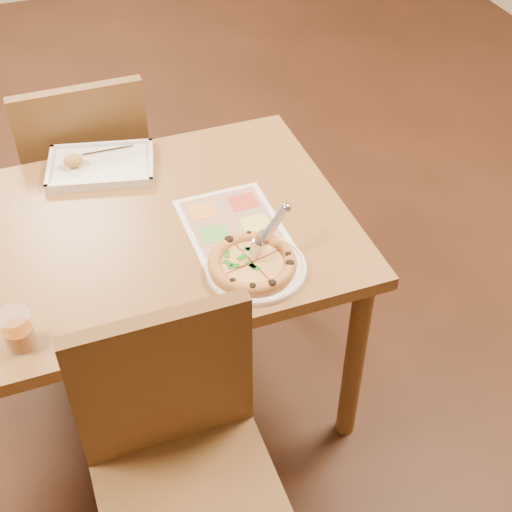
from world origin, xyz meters
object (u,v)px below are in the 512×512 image
object	(u,v)px
pizza	(252,263)
menu	(235,229)
chair_far	(86,162)
appetizer_tray	(99,167)
pizza_cutter	(269,232)
plate	(256,268)
chair_near	(178,443)
dining_table	(120,257)
glass_tumbler	(18,332)

from	to	relation	value
pizza	menu	world-z (taller)	pizza
chair_far	pizza	world-z (taller)	chair_far
appetizer_tray	menu	world-z (taller)	appetizer_tray
chair_far	pizza_cutter	xyz separation A→B (m)	(0.36, -0.83, 0.24)
chair_far	menu	distance (m)	0.78
plate	pizza_cutter	bearing A→B (deg)	38.21
pizza	pizza_cutter	xyz separation A→B (m)	(0.06, 0.04, 0.06)
plate	chair_near	bearing A→B (deg)	-133.32
appetizer_tray	menu	size ratio (longest dim) A/B	0.99
appetizer_tray	chair_far	bearing A→B (deg)	93.14
dining_table	pizza_cutter	size ratio (longest dim) A/B	9.24
pizza	appetizer_tray	size ratio (longest dim) A/B	0.64
chair_near	plate	size ratio (longest dim) A/B	1.79
dining_table	menu	size ratio (longest dim) A/B	3.56
pizza	glass_tumbler	size ratio (longest dim) A/B	2.36
dining_table	pizza_cutter	bearing A→B (deg)	-32.47
chair_near	pizza_cutter	bearing A→B (deg)	45.68
chair_near	pizza_cutter	size ratio (longest dim) A/B	3.34
chair_near	dining_table	bearing A→B (deg)	90.00
dining_table	pizza_cutter	world-z (taller)	pizza_cutter
pizza_cutter	glass_tumbler	world-z (taller)	pizza_cutter
chair_near	plate	xyz separation A→B (m)	(0.31, 0.33, 0.16)
plate	pizza_cutter	xyz separation A→B (m)	(0.05, 0.04, 0.08)
pizza_cutter	appetizer_tray	world-z (taller)	pizza_cutter
pizza	glass_tumbler	world-z (taller)	glass_tumbler
chair_far	dining_table	bearing A→B (deg)	90.00
pizza	pizza_cutter	distance (m)	0.09
chair_near	menu	bearing A→B (deg)	58.04
menu	chair_near	bearing A→B (deg)	-121.96
glass_tumbler	menu	bearing A→B (deg)	20.02
dining_table	appetizer_tray	bearing A→B (deg)	87.18
chair_far	chair_near	bearing A→B (deg)	90.00
menu	chair_far	bearing A→B (deg)	114.34
chair_near	pizza	size ratio (longest dim) A/B	2.03
chair_near	plate	world-z (taller)	chair_near
glass_tumbler	menu	xyz separation A→B (m)	(0.60, 0.22, -0.04)
plate	menu	bearing A→B (deg)	89.52
plate	appetizer_tray	world-z (taller)	appetizer_tray
pizza	appetizer_tray	bearing A→B (deg)	116.35
pizza_cutter	appetizer_tray	size ratio (longest dim) A/B	0.39
chair_near	appetizer_tray	bearing A→B (deg)	89.03
appetizer_tray	dining_table	bearing A→B (deg)	-92.82
chair_near	glass_tumbler	bearing A→B (deg)	135.33
dining_table	plate	distance (m)	0.42
menu	pizza_cutter	bearing A→B (deg)	-70.81
pizza_cutter	appetizer_tray	bearing A→B (deg)	88.88
dining_table	glass_tumbler	bearing A→B (deg)	-132.42
plate	menu	size ratio (longest dim) A/B	0.72
chair_near	pizza	xyz separation A→B (m)	(0.30, 0.34, 0.18)
dining_table	pizza	size ratio (longest dim) A/B	5.60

